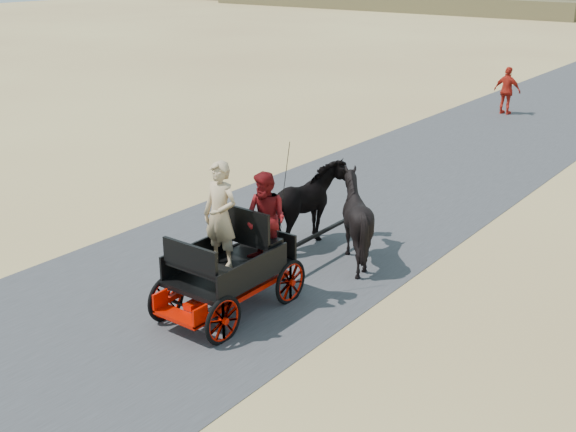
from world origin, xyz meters
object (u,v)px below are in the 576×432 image
Objects in this scene: pedestrian at (507,91)px; horse_left at (308,207)px; carriage at (230,290)px; horse_right at (355,219)px.

horse_left is at bearing 100.41° from pedestrian.
pedestrian is (-2.15, 17.67, 0.50)m from carriage.
horse_left is at bearing 0.00° from horse_right.
horse_right is at bearing -180.00° from horse_left.
horse_left is 1.18× the size of horse_right.
pedestrian is (-1.60, 14.67, 0.02)m from horse_left.
horse_right is at bearing 104.62° from pedestrian.
carriage is 3.09m from horse_left.
horse_right reaches higher than horse_left.
carriage is 1.41× the size of horse_right.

